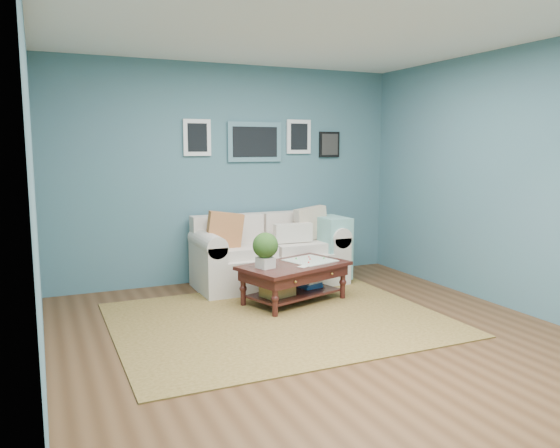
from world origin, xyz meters
TOP-DOWN VIEW (x-y plane):
  - room_shell at (0.01, 0.06)m, footprint 5.00×5.02m
  - area_rug at (-0.13, 0.70)m, footprint 3.14×2.51m
  - loveseat at (0.41, 2.02)m, footprint 1.87×0.85m
  - coffee_table at (0.21, 1.17)m, footprint 1.30×0.99m

SIDE VIEW (x-z plane):
  - area_rug at x=-0.13m, z-range 0.00..0.01m
  - coffee_table at x=0.21m, z-range -0.05..0.76m
  - loveseat at x=0.41m, z-range -0.09..0.87m
  - room_shell at x=0.01m, z-range 0.01..2.71m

